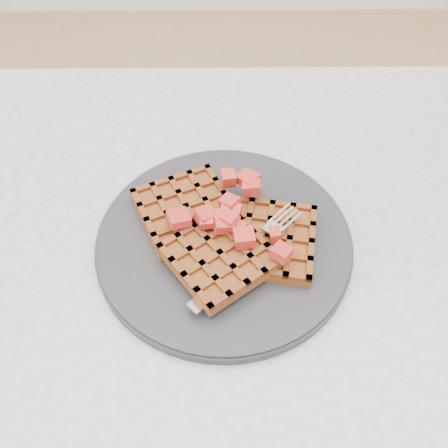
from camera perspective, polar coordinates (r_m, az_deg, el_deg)
ground at (r=1.28m, az=7.20°, el=-23.99°), size 4.00×4.00×0.00m
table at (r=0.69m, az=12.43°, el=-10.18°), size 1.20×0.80×0.75m
plate at (r=0.59m, az=0.00°, el=-1.94°), size 0.30×0.30×0.02m
waffles at (r=0.57m, az=0.02°, el=-1.09°), size 0.23×0.22×0.03m
strawberry_pile at (r=0.56m, az=0.00°, el=0.90°), size 0.15×0.15×0.02m
fork at (r=0.56m, az=3.37°, el=-3.67°), size 0.14×0.15×0.02m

